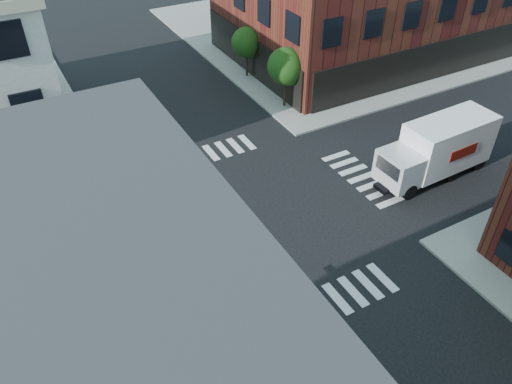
{
  "coord_description": "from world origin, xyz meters",
  "views": [
    {
      "loc": [
        -10.69,
        -18.46,
        18.3
      ],
      "look_at": [
        -0.96,
        -0.88,
        2.5
      ],
      "focal_mm": 35.0,
      "sensor_mm": 36.0,
      "label": 1
    }
  ],
  "objects": [
    {
      "name": "box_truck",
      "position": [
        11.06,
        -1.79,
        1.87
      ],
      "size": [
        8.02,
        2.63,
        3.6
      ],
      "rotation": [
        0.0,
        0.0,
        0.03
      ],
      "color": "white",
      "rests_on": "ground"
    },
    {
      "name": "tree_near",
      "position": [
        7.56,
        9.98,
        3.16
      ],
      "size": [
        2.69,
        2.69,
        4.49
      ],
      "color": "black",
      "rests_on": "ground"
    },
    {
      "name": "signal_pole",
      "position": [
        -6.72,
        -6.68,
        2.86
      ],
      "size": [
        1.29,
        1.24,
        4.6
      ],
      "color": "black",
      "rests_on": "ground"
    },
    {
      "name": "sidewalk_ne",
      "position": [
        21.0,
        21.0,
        0.07
      ],
      "size": [
        30.0,
        30.0,
        0.15
      ],
      "primitive_type": "cube",
      "color": "gray",
      "rests_on": "ground"
    },
    {
      "name": "tree_far",
      "position": [
        7.56,
        15.98,
        2.87
      ],
      "size": [
        2.43,
        2.43,
        4.07
      ],
      "color": "black",
      "rests_on": "ground"
    },
    {
      "name": "ground",
      "position": [
        0.0,
        0.0,
        0.0
      ],
      "size": [
        120.0,
        120.0,
        0.0
      ],
      "primitive_type": "plane",
      "color": "black",
      "rests_on": "ground"
    },
    {
      "name": "traffic_cone",
      "position": [
        -5.7,
        -5.43,
        0.32
      ],
      "size": [
        0.38,
        0.38,
        0.66
      ],
      "rotation": [
        0.0,
        0.0,
        -0.08
      ],
      "color": "#DC5E09",
      "rests_on": "ground"
    }
  ]
}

